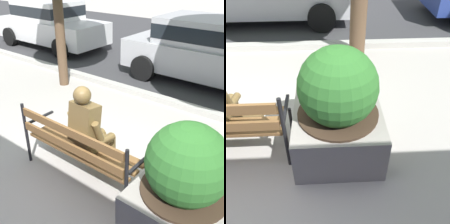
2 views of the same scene
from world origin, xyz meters
TOP-DOWN VIEW (x-y plane):
  - curb_stone at (0.00, 2.90)m, footprint 60.00×0.20m
  - concrete_planter at (1.46, 0.06)m, footprint 0.99×0.99m

SIDE VIEW (x-z plane):
  - curb_stone at x=0.00m, z-range 0.00..0.12m
  - concrete_planter at x=1.46m, z-range -0.06..1.29m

